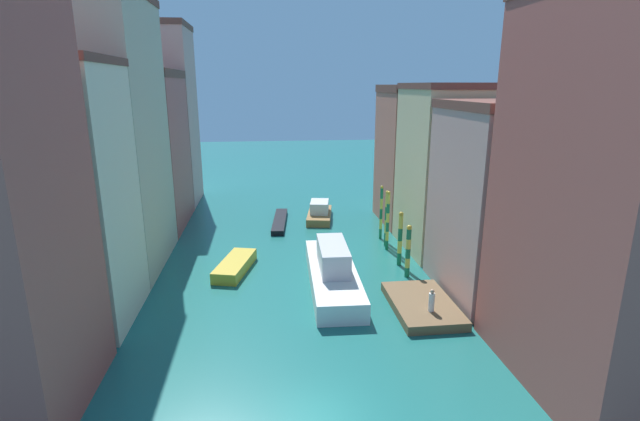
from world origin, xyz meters
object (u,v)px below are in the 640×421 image
object	(u,v)px
person_on_dock	(432,301)
mooring_pole_2	(388,220)
waterfront_dock	(422,305)
mooring_pole_0	(408,250)
mooring_pole_4	(381,212)
gondola_black	(280,221)
mooring_pole_3	(386,218)
mooring_pole_1	(400,238)
motorboat_0	(235,266)
vaporetto_white	(333,271)
motorboat_1	(319,212)

from	to	relation	value
person_on_dock	mooring_pole_2	world-z (taller)	mooring_pole_2
waterfront_dock	mooring_pole_0	world-z (taller)	mooring_pole_0
mooring_pole_4	gondola_black	distance (m)	11.02
mooring_pole_3	gondola_black	world-z (taller)	mooring_pole_3
mooring_pole_1	mooring_pole_2	world-z (taller)	mooring_pole_2
gondola_black	mooring_pole_4	bearing A→B (deg)	-33.18
mooring_pole_3	mooring_pole_4	distance (m)	1.92
mooring_pole_2	mooring_pole_3	distance (m)	1.00
waterfront_dock	motorboat_0	bearing A→B (deg)	147.46
mooring_pole_0	mooring_pole_1	bearing A→B (deg)	88.36
mooring_pole_3	gondola_black	xyz separation A→B (m)	(-9.02, 7.82, -2.28)
person_on_dock	mooring_pole_4	world-z (taller)	mooring_pole_4
mooring_pole_2	vaporetto_white	distance (m)	8.93
gondola_black	person_on_dock	bearing A→B (deg)	-68.54
mooring_pole_1	gondola_black	xyz separation A→B (m)	(-8.92, 12.40, -1.97)
vaporetto_white	motorboat_1	xyz separation A→B (m)	(1.01, 16.70, -0.32)
person_on_dock	motorboat_0	size ratio (longest dim) A/B	0.24
mooring_pole_4	motorboat_0	distance (m)	14.42
mooring_pole_1	mooring_pole_2	xyz separation A→B (m)	(-0.06, 3.58, 0.39)
mooring_pole_1	gondola_black	bearing A→B (deg)	125.75
motorboat_1	waterfront_dock	bearing A→B (deg)	-79.04
person_on_dock	mooring_pole_4	xyz separation A→B (m)	(0.68, 15.33, 1.31)
mooring_pole_1	motorboat_0	xyz separation A→B (m)	(-12.72, 0.26, -1.79)
vaporetto_white	gondola_black	distance (m)	15.88
mooring_pole_4	motorboat_0	size ratio (longest dim) A/B	0.85
mooring_pole_3	motorboat_1	bearing A→B (deg)	118.11
mooring_pole_0	vaporetto_white	bearing A→B (deg)	-171.82
mooring_pole_0	motorboat_1	distance (m)	16.60
waterfront_dock	mooring_pole_1	bearing A→B (deg)	85.10
person_on_dock	gondola_black	bearing A→B (deg)	111.46
motorboat_1	mooring_pole_2	bearing A→B (deg)	-65.00
person_on_dock	mooring_pole_1	size ratio (longest dim) A/B	0.33
waterfront_dock	mooring_pole_2	xyz separation A→B (m)	(0.58, 11.04, 2.32)
waterfront_dock	motorboat_0	size ratio (longest dim) A/B	1.07
waterfront_dock	mooring_pole_3	xyz separation A→B (m)	(0.73, 12.03, 2.24)
mooring_pole_2	gondola_black	distance (m)	12.72
mooring_pole_2	mooring_pole_3	xyz separation A→B (m)	(0.15, 0.99, -0.08)
mooring_pole_1	mooring_pole_2	bearing A→B (deg)	90.89
motorboat_0	motorboat_1	distance (m)	15.53
mooring_pole_0	mooring_pole_3	bearing A→B (deg)	88.66
person_on_dock	mooring_pole_0	distance (m)	6.58
vaporetto_white	motorboat_0	world-z (taller)	vaporetto_white
mooring_pole_4	motorboat_0	bearing A→B (deg)	-154.06
person_on_dock	gondola_black	xyz separation A→B (m)	(-8.34, 21.23, -0.97)
mooring_pole_1	mooring_pole_2	size ratio (longest dim) A/B	0.84
mooring_pole_0	motorboat_0	distance (m)	13.02
person_on_dock	mooring_pole_4	distance (m)	15.40
mooring_pole_0	mooring_pole_4	size ratio (longest dim) A/B	0.80
mooring_pole_1	motorboat_1	bearing A→B (deg)	109.14
mooring_pole_1	gondola_black	world-z (taller)	mooring_pole_1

